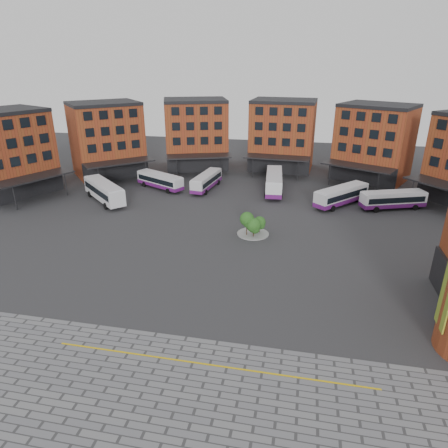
% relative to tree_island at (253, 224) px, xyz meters
% --- Properties ---
extents(ground, '(160.00, 160.00, 0.00)m').
position_rel_tree_island_xyz_m(ground, '(-2.02, -11.53, -1.71)').
color(ground, '#28282B').
rests_on(ground, ground).
extents(yellow_line, '(26.00, 0.15, 0.02)m').
position_rel_tree_island_xyz_m(yellow_line, '(-0.02, -25.53, -1.68)').
color(yellow_line, gold).
rests_on(yellow_line, paving_zone).
extents(main_building, '(94.14, 42.48, 14.60)m').
position_rel_tree_island_xyz_m(main_building, '(-6.80, 26.72, 5.52)').
color(main_building, brown).
rests_on(main_building, ground).
extents(tree_island, '(4.40, 4.40, 3.40)m').
position_rel_tree_island_xyz_m(tree_island, '(0.00, 0.00, 0.00)').
color(tree_island, gray).
rests_on(tree_island, ground).
extents(bus_a, '(10.54, 9.94, 3.34)m').
position_rel_tree_island_xyz_m(bus_a, '(-26.47, 9.07, 0.27)').
color(bus_a, silver).
rests_on(bus_a, ground).
extents(bus_b, '(10.09, 6.82, 2.86)m').
position_rel_tree_island_xyz_m(bus_b, '(-19.71, 17.74, -0.15)').
color(bus_b, silver).
rests_on(bus_b, ground).
extents(bus_c, '(3.74, 10.44, 2.88)m').
position_rel_tree_island_xyz_m(bus_c, '(-11.21, 19.27, -0.15)').
color(bus_c, silver).
rests_on(bus_c, ground).
extents(bus_d, '(3.74, 12.33, 3.42)m').
position_rel_tree_island_xyz_m(bus_d, '(1.13, 20.12, 0.15)').
color(bus_d, white).
rests_on(bus_d, ground).
extents(bus_e, '(9.22, 9.86, 3.09)m').
position_rel_tree_island_xyz_m(bus_e, '(12.63, 15.17, -0.03)').
color(bus_e, silver).
rests_on(bus_e, ground).
extents(bus_f, '(10.63, 5.85, 2.94)m').
position_rel_tree_island_xyz_m(bus_f, '(20.62, 14.84, -0.11)').
color(bus_f, white).
rests_on(bus_f, ground).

